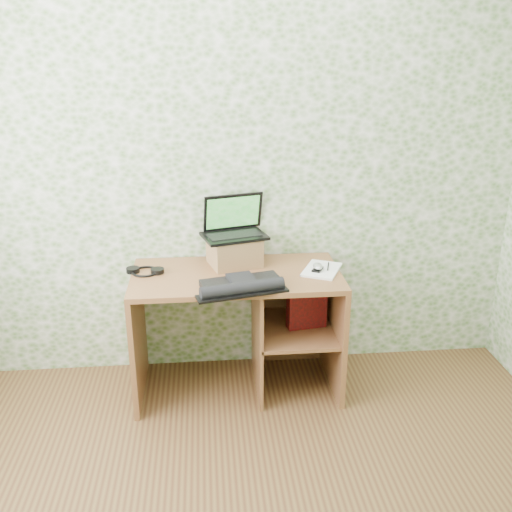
{
  "coord_description": "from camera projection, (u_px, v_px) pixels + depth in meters",
  "views": [
    {
      "loc": [
        -0.17,
        -1.58,
        1.99
      ],
      "look_at": [
        0.11,
        1.39,
        0.87
      ],
      "focal_mm": 40.0,
      "sensor_mm": 36.0,
      "label": 1
    }
  ],
  "objects": [
    {
      "name": "pen",
      "position": [
        328.0,
        266.0,
        3.33
      ],
      "size": [
        0.04,
        0.12,
        0.01
      ],
      "primitive_type": "cylinder",
      "rotation": [
        1.57,
        0.0,
        -0.25
      ],
      "color": "black",
      "rests_on": "notepad"
    },
    {
      "name": "headphones",
      "position": [
        145.0,
        271.0,
        3.27
      ],
      "size": [
        0.22,
        0.19,
        0.03
      ],
      "rotation": [
        0.0,
        0.0,
        -0.19
      ],
      "color": "black",
      "rests_on": "desk"
    },
    {
      "name": "keyboard",
      "position": [
        242.0,
        285.0,
        3.05
      ],
      "size": [
        0.5,
        0.35,
        0.07
      ],
      "rotation": [
        0.0,
        0.0,
        0.23
      ],
      "color": "black",
      "rests_on": "desk"
    },
    {
      "name": "desk",
      "position": [
        250.0,
        313.0,
        3.39
      ],
      "size": [
        1.2,
        0.6,
        0.75
      ],
      "color": "brown",
      "rests_on": "floor"
    },
    {
      "name": "notepad",
      "position": [
        322.0,
        270.0,
        3.3
      ],
      "size": [
        0.28,
        0.32,
        0.01
      ],
      "primitive_type": "cube",
      "rotation": [
        0.0,
        0.0,
        -0.45
      ],
      "color": "white",
      "rests_on": "desk"
    },
    {
      "name": "laptop",
      "position": [
        234.0,
        226.0,
        3.36
      ],
      "size": [
        0.41,
        0.34,
        0.24
      ],
      "rotation": [
        0.0,
        0.0,
        0.27
      ],
      "color": "black",
      "rests_on": "riser"
    },
    {
      "name": "riser",
      "position": [
        235.0,
        251.0,
        3.37
      ],
      "size": [
        0.34,
        0.3,
        0.17
      ],
      "primitive_type": "cube",
      "rotation": [
        0.0,
        0.0,
        0.27
      ],
      "color": "brown",
      "rests_on": "desk"
    },
    {
      "name": "mouse",
      "position": [
        318.0,
        268.0,
        3.28
      ],
      "size": [
        0.09,
        0.11,
        0.03
      ],
      "primitive_type": "ellipsoid",
      "rotation": [
        0.0,
        0.0,
        -0.51
      ],
      "color": "silver",
      "rests_on": "notepad"
    },
    {
      "name": "wall_back",
      "position": [
        232.0,
        168.0,
        3.36
      ],
      "size": [
        3.5,
        0.0,
        3.5
      ],
      "primitive_type": "plane",
      "rotation": [
        1.57,
        0.0,
        0.0
      ],
      "color": "silver",
      "rests_on": "ground"
    },
    {
      "name": "red_box",
      "position": [
        307.0,
        306.0,
        3.38
      ],
      "size": [
        0.24,
        0.11,
        0.28
      ],
      "primitive_type": "cube",
      "rotation": [
        0.0,
        0.0,
        0.15
      ],
      "color": "maroon",
      "rests_on": "desk"
    }
  ]
}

